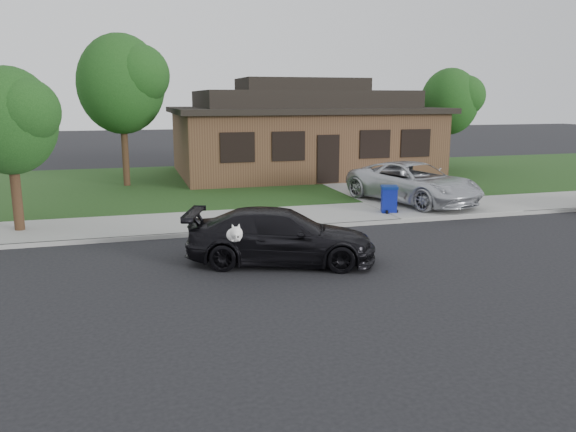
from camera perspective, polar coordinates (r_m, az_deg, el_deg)
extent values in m
plane|color=black|center=(13.37, 3.91, -4.81)|extent=(120.00, 120.00, 0.00)
cube|color=gray|center=(17.99, -1.46, -0.22)|extent=(60.00, 3.00, 0.12)
cube|color=gray|center=(16.58, -0.17, -1.27)|extent=(60.00, 0.12, 0.12)
cube|color=#193814|center=(25.70, -5.92, 3.40)|extent=(60.00, 13.00, 0.13)
cube|color=gray|center=(24.65, 9.22, 2.96)|extent=(4.50, 13.00, 0.14)
imported|color=black|center=(13.23, -0.72, -2.07)|extent=(4.77, 3.13, 1.29)
ellipsoid|color=white|center=(12.16, -5.46, -1.92)|extent=(0.34, 0.40, 0.30)
sphere|color=white|center=(11.91, -5.27, -1.71)|extent=(0.26, 0.26, 0.26)
cube|color=white|center=(11.80, -5.15, -2.06)|extent=(0.09, 0.12, 0.08)
sphere|color=black|center=(11.75, -5.10, -2.13)|extent=(0.04, 0.04, 0.04)
cone|color=white|center=(11.92, -5.64, -1.05)|extent=(0.11, 0.11, 0.14)
cone|color=white|center=(11.94, -5.02, -1.01)|extent=(0.11, 0.11, 0.14)
imported|color=silver|center=(20.69, 12.63, 3.34)|extent=(3.94, 5.66, 1.44)
cube|color=navy|center=(18.87, 10.22, 1.58)|extent=(0.62, 0.62, 0.79)
cube|color=navy|center=(18.80, 10.27, 2.90)|extent=(0.68, 0.68, 0.09)
cylinder|color=black|center=(18.64, 10.02, 0.41)|extent=(0.08, 0.13, 0.12)
cylinder|color=black|center=(18.80, 10.99, 0.47)|extent=(0.08, 0.13, 0.12)
cube|color=#422B1C|center=(28.39, 1.33, 7.44)|extent=(12.00, 8.00, 3.00)
cube|color=black|center=(28.31, 1.35, 10.72)|extent=(12.60, 8.60, 0.25)
cube|color=black|center=(28.31, 1.35, 11.78)|extent=(10.00, 6.50, 0.80)
cube|color=black|center=(28.31, 1.36, 13.20)|extent=(6.00, 3.50, 0.60)
cube|color=black|center=(24.62, 4.11, 5.79)|extent=(1.00, 0.06, 2.10)
cube|color=black|center=(23.51, -5.15, 6.96)|extent=(1.30, 0.05, 1.10)
cube|color=black|center=(24.02, 0.05, 7.11)|extent=(1.30, 0.05, 1.10)
cube|color=black|center=(25.40, 8.83, 7.23)|extent=(1.30, 0.05, 1.10)
cube|color=black|center=(26.30, 12.83, 7.23)|extent=(1.30, 0.05, 1.10)
cylinder|color=#332114|center=(25.16, -16.18, 5.80)|extent=(0.28, 0.28, 2.48)
ellipsoid|color=#143811|center=(25.05, -16.59, 12.72)|extent=(3.60, 3.60, 4.14)
sphere|color=#26591E|center=(24.52, -14.92, 13.68)|extent=(2.52, 2.52, 2.52)
cylinder|color=#332114|center=(31.30, 15.83, 6.52)|extent=(0.28, 0.28, 2.03)
ellipsoid|color=#143811|center=(31.18, 16.10, 11.11)|extent=(3.00, 3.00, 3.45)
sphere|color=#26591E|center=(31.12, 17.53, 11.58)|extent=(2.10, 2.10, 2.10)
cylinder|color=#332114|center=(17.75, -25.82, 1.57)|extent=(0.28, 0.28, 1.80)
ellipsoid|color=#143811|center=(17.53, -26.48, 8.66)|extent=(2.60, 2.60, 2.99)
sphere|color=#26591E|center=(17.06, -25.05, 9.60)|extent=(1.82, 1.82, 1.82)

